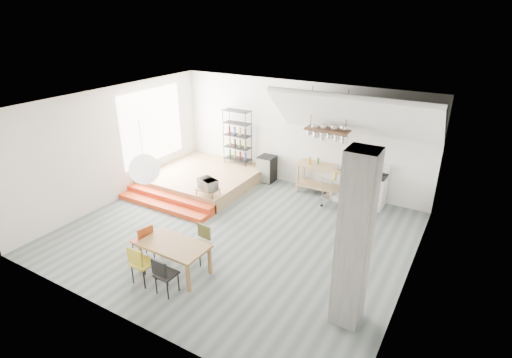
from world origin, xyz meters
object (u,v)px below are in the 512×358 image
Objects in this scene: dining_table at (174,247)px; mini_fridge at (267,169)px; rolling_cart at (340,190)px; stove at (374,190)px.

dining_table is 1.73× the size of mini_fridge.
mini_fridge is at bearing 98.65° from dining_table.
dining_table is at bearing -99.45° from rolling_cart.
mini_fridge reaches higher than dining_table.
rolling_cart is at bearing 67.22° from dining_table.
stove is 3.40m from mini_fridge.
mini_fridge is at bearing 179.26° from stove.
dining_table is at bearing -118.02° from stove.
rolling_cart is at bearing -15.01° from mini_fridge.
stove is 5.81m from dining_table.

